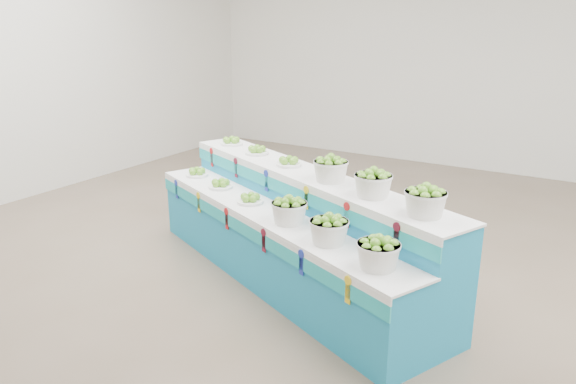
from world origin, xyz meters
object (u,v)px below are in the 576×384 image
Objects in this scene: display_stand at (288,228)px; basket_upper_right at (425,201)px; basket_lower_left at (289,210)px; plate_upper_mid at (257,150)px.

basket_upper_right is at bearing 8.90° from display_stand.
display_stand is 1.58m from basket_upper_right.
display_stand is 0.52m from basket_lower_left.
plate_upper_mid is 0.81× the size of basket_upper_right.
basket_lower_left is 1.00× the size of basket_upper_right.
plate_upper_mid is (-0.96, 0.92, 0.24)m from basket_lower_left.
display_stand is at bearing -37.67° from plate_upper_mid.
plate_upper_mid is 2.35m from basket_upper_right.
plate_upper_mid reaches higher than display_stand.
plate_upper_mid reaches higher than basket_lower_left.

